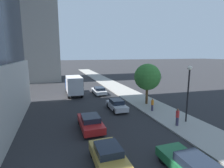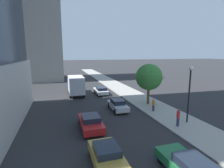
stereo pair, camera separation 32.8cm
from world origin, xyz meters
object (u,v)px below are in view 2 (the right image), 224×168
Objects in this scene: street_tree at (149,77)px; car_white at (101,90)px; pedestrian_orange_shirt at (153,105)px; construction_building at (29,10)px; street_lamp at (190,86)px; car_gold at (107,157)px; car_red at (91,122)px; box_truck at (76,85)px; pedestrian_red_shirt at (178,117)px; car_green at (190,167)px; car_silver at (118,105)px.

street_tree is 10.42m from car_white.
street_tree is at bearing 73.56° from pedestrian_orange_shirt.
construction_building is 45.67m from street_lamp.
car_gold is at bearing -102.24° from car_white.
box_truck is at bearing 90.00° from car_red.
pedestrian_red_shirt is 1.12× the size of pedestrian_orange_shirt.
construction_building is 9.32× the size of car_green.
street_tree is 3.64× the size of pedestrian_orange_shirt.
car_silver is (4.40, 10.75, -0.00)m from car_gold.
pedestrian_red_shirt reaches higher than pedestrian_orange_shirt.
street_lamp is 1.32× the size of car_white.
car_green is 2.49× the size of pedestrian_red_shirt.
car_red is 0.67× the size of box_truck.
construction_building is 46.54m from pedestrian_red_shirt.
street_tree is 0.85× the size of box_truck.
pedestrian_red_shirt reaches higher than car_green.
car_red is (-10.00, 1.61, -3.32)m from street_lamp.
street_lamp is 1.03× the size of street_tree.
car_white is at bearing -58.77° from construction_building.
pedestrian_red_shirt is (8.41, -16.98, -0.82)m from box_truck.
car_silver reaches higher than car_green.
car_red is (-9.34, -5.67, -3.33)m from street_tree.
street_tree reaches higher than car_green.
car_silver is 11.07m from box_truck.
car_white is 1.08× the size of car_silver.
car_green is at bearing -90.00° from car_silver.
pedestrian_red_shirt is at bearing -65.53° from construction_building.
car_red is at bearing -90.00° from box_truck.
car_white is at bearing -7.56° from box_truck.
street_lamp reaches higher than street_tree.
construction_building is 6.08× the size of box_truck.
car_red is 2.87× the size of pedestrian_orange_shirt.
street_tree is 8.46m from pedestrian_red_shirt.
car_green is (-5.60, -6.86, -3.32)m from street_lamp.
pedestrian_red_shirt is at bearing -59.76° from car_silver.
car_silver is at bearing 67.76° from car_gold.
car_gold reaches higher than car_white.
construction_building is at bearing 116.70° from street_lamp.
car_gold is (-4.40, 2.42, 0.01)m from car_green.
construction_building is 39.37m from street_tree.
street_tree reaches higher than car_white.
pedestrian_red_shirt is at bearing 24.73° from car_gold.
street_tree is 15.36m from car_green.
car_green is at bearing -129.23° from street_lamp.
pedestrian_orange_shirt reaches higher than car_silver.
street_lamp is 1.43× the size of car_silver.
pedestrian_orange_shirt is at bearing -70.71° from car_white.
car_silver is (0.00, -9.52, 0.03)m from car_white.
car_gold is at bearing -155.27° from pedestrian_red_shirt.
street_lamp is at bearing -84.89° from street_tree.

